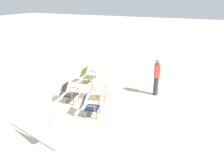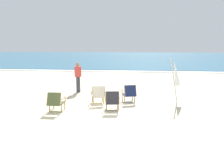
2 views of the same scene
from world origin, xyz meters
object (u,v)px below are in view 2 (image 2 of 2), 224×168
(beach_chair_back_left, at_px, (129,93))
(beach_chair_front_right, at_px, (98,94))
(umbrella_furled_white, at_px, (176,73))
(beach_chair_front_left, at_px, (112,100))
(person_near_chairs, at_px, (78,77))
(beach_chair_far_center, at_px, (56,101))

(beach_chair_back_left, relative_size, beach_chair_front_right, 1.00)
(umbrella_furled_white, bearing_deg, beach_chair_front_left, -152.14)
(beach_chair_back_left, bearing_deg, person_near_chairs, 147.68)
(person_near_chairs, bearing_deg, umbrella_furled_white, -19.53)
(beach_chair_far_center, bearing_deg, person_near_chairs, 90.18)
(beach_chair_back_left, distance_m, beach_chair_front_right, 1.43)
(umbrella_furled_white, height_order, person_near_chairs, umbrella_furled_white)
(beach_chair_far_center, relative_size, beach_chair_front_right, 0.99)
(beach_chair_front_right, distance_m, umbrella_furled_white, 3.56)
(beach_chair_front_left, height_order, umbrella_furled_white, umbrella_furled_white)
(beach_chair_far_center, bearing_deg, beach_chair_front_left, 10.05)
(beach_chair_far_center, bearing_deg, umbrella_furled_white, 20.34)
(beach_chair_far_center, xyz_separation_m, beach_chair_front_right, (1.46, 1.36, 0.00))
(person_near_chairs, bearing_deg, beach_chair_back_left, -32.32)
(umbrella_furled_white, relative_size, person_near_chairs, 1.27)
(beach_chair_far_center, height_order, umbrella_furled_white, umbrella_furled_white)
(beach_chair_far_center, height_order, beach_chair_back_left, beach_chair_back_left)
(beach_chair_front_left, bearing_deg, umbrella_furled_white, 27.86)
(beach_chair_far_center, distance_m, beach_chair_back_left, 3.33)
(umbrella_furled_white, bearing_deg, beach_chair_front_right, -172.55)
(beach_chair_front_right, bearing_deg, person_near_chairs, 124.06)
(beach_chair_back_left, height_order, beach_chair_front_left, same)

